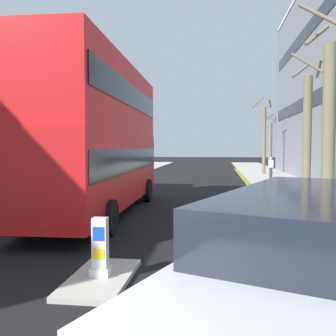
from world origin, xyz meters
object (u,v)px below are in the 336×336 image
(double_decker_bus_away, at_px, (100,133))
(taxi_minivan, at_px, (327,314))
(keep_left_bollard, at_px, (100,249))
(pedestrian_far, at_px, (271,168))

(double_decker_bus_away, xyz_separation_m, taxi_minivan, (5.28, -10.14, -1.96))
(keep_left_bollard, height_order, double_decker_bus_away, double_decker_bus_away)
(double_decker_bus_away, height_order, pedestrian_far, double_decker_bus_away)
(keep_left_bollard, relative_size, double_decker_bus_away, 0.10)
(keep_left_bollard, height_order, taxi_minivan, taxi_minivan)
(keep_left_bollard, distance_m, taxi_minivan, 4.59)
(double_decker_bus_away, distance_m, taxi_minivan, 11.60)
(keep_left_bollard, xyz_separation_m, taxi_minivan, (3.12, -3.34, 0.46))
(taxi_minivan, height_order, pedestrian_far, taxi_minivan)
(taxi_minivan, relative_size, pedestrian_far, 3.19)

